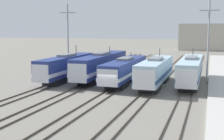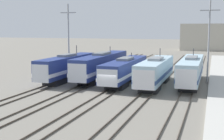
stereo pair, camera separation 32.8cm
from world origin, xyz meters
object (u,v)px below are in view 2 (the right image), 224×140
(locomotive_center, at_px, (124,70))
(catenary_tower_left, at_px, (69,38))
(locomotive_center_left, at_px, (101,66))
(catenary_tower_right, at_px, (209,39))
(locomotive_far_left, at_px, (66,67))
(locomotive_far_right, at_px, (191,71))
(locomotive_center_right, at_px, (155,72))

(locomotive_center, height_order, catenary_tower_left, catenary_tower_left)
(locomotive_center_left, bearing_deg, catenary_tower_right, 6.90)
(locomotive_far_left, height_order, catenary_tower_left, catenary_tower_left)
(catenary_tower_left, bearing_deg, catenary_tower_right, 0.00)
(locomotive_far_left, xyz_separation_m, locomotive_far_right, (19.24, 2.11, -0.01))
(locomotive_far_left, relative_size, locomotive_center_right, 1.01)
(locomotive_far_left, height_order, locomotive_center, locomotive_far_left)
(locomotive_far_left, relative_size, catenary_tower_left, 1.34)
(catenary_tower_right, bearing_deg, catenary_tower_left, 180.00)
(locomotive_far_left, xyz_separation_m, locomotive_center, (9.62, 0.18, -0.14))
(locomotive_center_left, bearing_deg, locomotive_center, -30.57)
(locomotive_center_right, relative_size, catenary_tower_right, 1.32)
(catenary_tower_right, bearing_deg, locomotive_far_left, -166.82)
(locomotive_center_left, relative_size, locomotive_center, 1.16)
(locomotive_far_right, height_order, catenary_tower_left, catenary_tower_left)
(locomotive_center_right, height_order, locomotive_far_right, locomotive_center_right)
(locomotive_center_left, distance_m, locomotive_center, 5.59)
(locomotive_center_right, xyz_separation_m, locomotive_far_right, (4.81, 2.67, 0.02))
(locomotive_center, xyz_separation_m, locomotive_center_right, (4.81, -0.74, 0.11))
(locomotive_center_left, xyz_separation_m, locomotive_center, (4.81, -2.84, -0.22))
(locomotive_center, bearing_deg, catenary_tower_right, 22.22)
(locomotive_far_left, xyz_separation_m, locomotive_center_left, (4.81, 3.02, 0.07))
(locomotive_center, height_order, catenary_tower_right, catenary_tower_right)
(locomotive_center_left, height_order, locomotive_center_right, locomotive_center_right)
(locomotive_center_left, bearing_deg, locomotive_center_right, -20.43)
(locomotive_far_left, height_order, locomotive_center_left, locomotive_far_left)
(locomotive_center, height_order, locomotive_center_right, locomotive_center_right)
(locomotive_far_left, distance_m, catenary_tower_right, 22.55)
(locomotive_center_right, bearing_deg, locomotive_center, 171.22)
(locomotive_far_left, height_order, locomotive_center_right, locomotive_far_left)
(locomotive_far_right, height_order, catenary_tower_right, catenary_tower_right)
(locomotive_far_right, relative_size, catenary_tower_left, 1.43)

